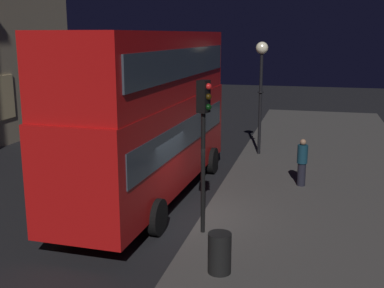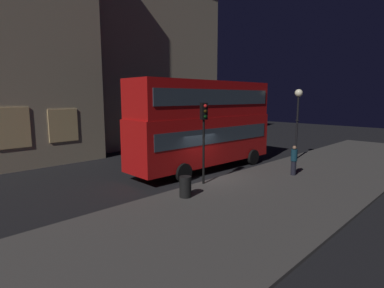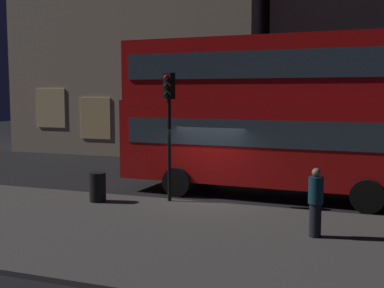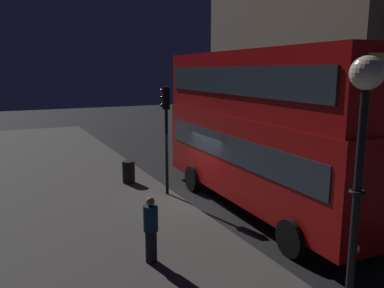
{
  "view_description": "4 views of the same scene",
  "coord_description": "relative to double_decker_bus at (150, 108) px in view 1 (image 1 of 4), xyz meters",
  "views": [
    {
      "loc": [
        -13.25,
        -3.64,
        5.49
      ],
      "look_at": [
        0.87,
        -0.05,
        2.17
      ],
      "focal_mm": 45.22,
      "sensor_mm": 36.0,
      "label": 1
    },
    {
      "loc": [
        -12.43,
        -11.31,
        4.6
      ],
      "look_at": [
        -0.78,
        0.22,
        2.08
      ],
      "focal_mm": 28.54,
      "sensor_mm": 36.0,
      "label": 2
    },
    {
      "loc": [
        5.34,
        -15.66,
        3.68
      ],
      "look_at": [
        -0.8,
        0.79,
        1.87
      ],
      "focal_mm": 46.33,
      "sensor_mm": 36.0,
      "label": 3
    },
    {
      "loc": [
        12.78,
        -6.5,
        4.94
      ],
      "look_at": [
        -0.03,
        -0.21,
        2.24
      ],
      "focal_mm": 36.57,
      "sensor_mm": 36.0,
      "label": 4
    }
  ],
  "objects": [
    {
      "name": "street_lamp",
      "position": [
        6.75,
        -2.9,
        0.85
      ],
      "size": [
        0.54,
        0.54,
        5.05
      ],
      "color": "black",
      "rests_on": "sidewalk_slab"
    },
    {
      "name": "litter_bin",
      "position": [
        -4.85,
        -3.32,
        -2.53
      ],
      "size": [
        0.54,
        0.54,
        0.96
      ],
      "primitive_type": "cylinder",
      "color": "black",
      "rests_on": "sidewalk_slab"
    },
    {
      "name": "double_decker_bus",
      "position": [
        0.0,
        0.0,
        0.0
      ],
      "size": [
        10.62,
        3.08,
        5.58
      ],
      "rotation": [
        0.0,
        0.0,
        -0.03
      ],
      "color": "#B20F0F",
      "rests_on": "ground"
    },
    {
      "name": "ground_plane",
      "position": [
        -1.67,
        -1.59,
        -3.12
      ],
      "size": [
        80.0,
        80.0,
        0.0
      ],
      "primitive_type": "plane",
      "color": "black"
    },
    {
      "name": "traffic_light_near_kerb",
      "position": [
        -2.67,
        -2.44,
        0.01
      ],
      "size": [
        0.38,
        0.39,
        4.21
      ],
      "rotation": [
        0.0,
        0.0,
        -0.28
      ],
      "color": "black",
      "rests_on": "sidewalk_slab"
    },
    {
      "name": "sidewalk_slab",
      "position": [
        -1.67,
        -5.81,
        -3.06
      ],
      "size": [
        44.0,
        7.43,
        0.12
      ],
      "primitive_type": "cube",
      "color": "#423F3D",
      "rests_on": "ground"
    },
    {
      "name": "pedestrian",
      "position": [
        2.33,
        -4.94,
        -2.12
      ],
      "size": [
        0.37,
        0.37,
        1.73
      ],
      "rotation": [
        0.0,
        0.0,
        3.84
      ],
      "color": "black",
      "rests_on": "sidewalk_slab"
    }
  ]
}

